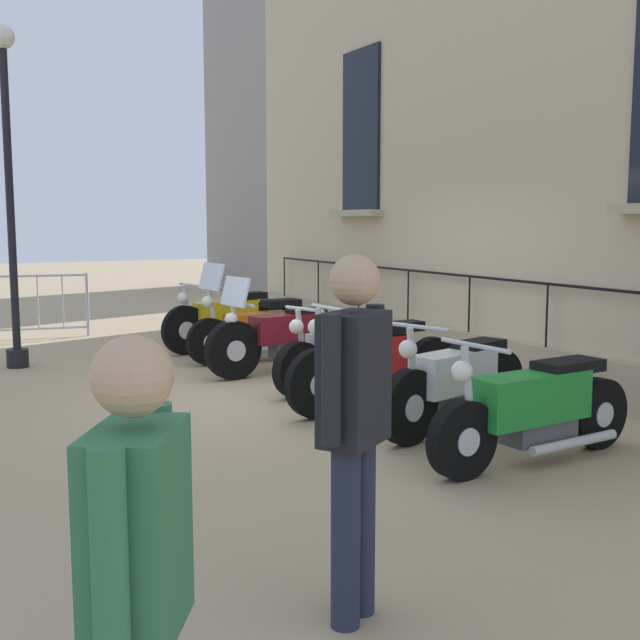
% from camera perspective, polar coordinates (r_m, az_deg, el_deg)
% --- Properties ---
extents(ground_plane, '(60.00, 60.00, 0.00)m').
position_cam_1_polar(ground_plane, '(8.93, -1.67, -5.21)').
color(ground_plane, tan).
extents(building_facade, '(0.82, 12.87, 8.29)m').
position_cam_1_polar(building_facade, '(10.50, 12.95, 18.78)').
color(building_facade, '#C6B28E').
rests_on(building_facade, ground_plane).
extents(motorcycle_yellow, '(2.18, 0.67, 1.02)m').
position_cam_1_polar(motorcycle_yellow, '(11.86, -6.59, 0.03)').
color(motorcycle_yellow, black).
rests_on(motorcycle_yellow, ground_plane).
extents(motorcycle_orange, '(2.16, 0.74, 1.36)m').
position_cam_1_polar(motorcycle_orange, '(10.88, -4.40, -0.62)').
color(motorcycle_orange, black).
rests_on(motorcycle_orange, ground_plane).
extents(motorcycle_maroon, '(2.26, 0.68, 1.24)m').
position_cam_1_polar(motorcycle_maroon, '(9.99, -2.50, -1.28)').
color(motorcycle_maroon, black).
rests_on(motorcycle_maroon, ground_plane).
extents(motorcycle_silver, '(2.02, 0.80, 0.98)m').
position_cam_1_polar(motorcycle_silver, '(9.06, 1.77, -2.45)').
color(motorcycle_silver, black).
rests_on(motorcycle_silver, ground_plane).
extents(motorcycle_red, '(2.13, 0.53, 1.10)m').
position_cam_1_polar(motorcycle_red, '(8.05, 4.12, -3.41)').
color(motorcycle_red, black).
rests_on(motorcycle_red, ground_plane).
extents(motorcycle_white, '(1.99, 0.82, 1.03)m').
position_cam_1_polar(motorcycle_white, '(7.35, 9.81, -4.53)').
color(motorcycle_white, black).
rests_on(motorcycle_white, ground_plane).
extents(motorcycle_green, '(2.13, 0.71, 1.02)m').
position_cam_1_polar(motorcycle_green, '(6.52, 15.18, -6.25)').
color(motorcycle_green, black).
rests_on(motorcycle_green, ground_plane).
extents(lamppost, '(0.31, 0.31, 4.35)m').
position_cam_1_polar(lamppost, '(11.00, -21.44, 8.97)').
color(lamppost, black).
rests_on(lamppost, ground_plane).
extents(crowd_barrier, '(1.96, 0.36, 1.05)m').
position_cam_1_polar(crowd_barrier, '(13.74, -20.42, 1.08)').
color(crowd_barrier, '#B7B7BF').
rests_on(crowd_barrier, ground_plane).
extents(pedestrian_standing, '(0.46, 0.38, 1.76)m').
position_cam_1_polar(pedestrian_standing, '(3.74, 2.46, -6.92)').
color(pedestrian_standing, '#23283D').
rests_on(pedestrian_standing, ground_plane).
extents(pedestrian_walking, '(0.38, 0.46, 1.62)m').
position_cam_1_polar(pedestrian_walking, '(2.31, -12.90, -18.75)').
color(pedestrian_walking, '#47382D').
rests_on(pedestrian_walking, ground_plane).
extents(distant_building, '(3.12, 4.64, 11.92)m').
position_cam_1_polar(distant_building, '(22.94, -2.45, 17.33)').
color(distant_building, gray).
rests_on(distant_building, ground_plane).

